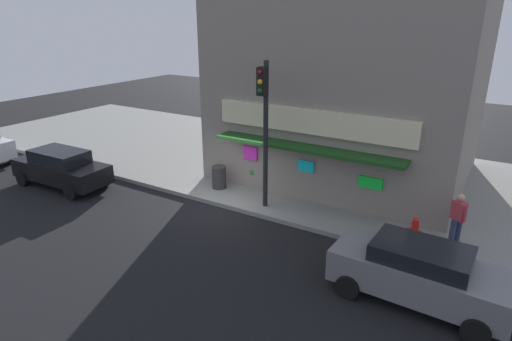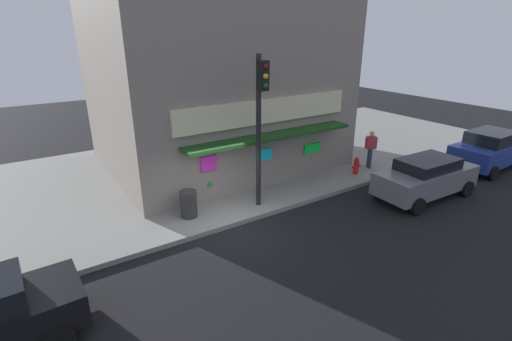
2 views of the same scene
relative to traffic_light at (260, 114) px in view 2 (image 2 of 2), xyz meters
The scene contains 10 objects.
ground_plane 3.98m from the traffic_light, 158.58° to the right, with size 56.72×56.72×0.00m, color black.
sidewalk 6.24m from the traffic_light, 107.94° to the left, with size 37.81×11.08×0.17m, color gray.
corner_building 5.57m from the traffic_light, 77.73° to the left, with size 10.11×9.06×8.04m.
traffic_light is the anchor object (origin of this frame).
fire_hydrant 6.19m from the traffic_light, ahead, with size 0.47×0.23×0.78m.
trash_can 3.93m from the traffic_light, 165.84° to the left, with size 0.58×0.58×0.94m, color #2D2D2D.
pedestrian 6.98m from the traffic_light, ahead, with size 0.50×0.44×1.75m.
potted_plant_by_doorway 3.58m from the traffic_light, 130.20° to the left, with size 0.61×0.61×0.98m.
parked_car_grey 7.15m from the traffic_light, 23.27° to the right, with size 4.37×2.08×1.60m.
parked_car_blue 12.09m from the traffic_light, 10.93° to the right, with size 4.05×2.18×1.79m.
Camera 2 is at (-5.31, -9.66, 6.29)m, focal length 26.18 mm.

